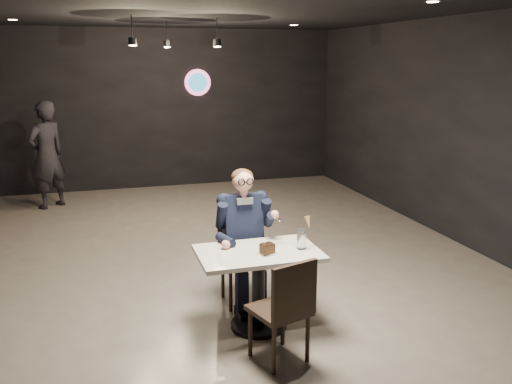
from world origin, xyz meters
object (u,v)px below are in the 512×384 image
object	(u,v)px
chair_far	(243,260)
passerby	(47,155)
chair_near	(279,308)
main_table	(258,289)
seated_man	(243,236)
sundae_glass	(301,239)

from	to	relation	value
chair_far	passerby	bearing A→B (deg)	115.45
chair_far	chair_near	size ratio (longest dim) A/B	1.00
main_table	seated_man	xyz separation A→B (m)	(0.00, 0.55, 0.34)
chair_near	sundae_glass	size ratio (longest dim) A/B	5.07
main_table	chair_far	xyz separation A→B (m)	(0.00, 0.55, 0.09)
seated_man	passerby	size ratio (longest dim) A/B	0.81
chair_far	passerby	world-z (taller)	passerby
seated_man	chair_far	bearing A→B (deg)	0.00
chair_far	chair_near	bearing A→B (deg)	-90.00
sundae_glass	passerby	size ratio (longest dim) A/B	0.10
chair_near	sundae_glass	bearing A→B (deg)	36.07
main_table	chair_near	xyz separation A→B (m)	(0.00, -0.58, 0.09)
main_table	sundae_glass	bearing A→B (deg)	-7.78
chair_near	seated_man	world-z (taller)	seated_man
chair_near	sundae_glass	xyz separation A→B (m)	(0.39, 0.53, 0.38)
seated_man	passerby	bearing A→B (deg)	115.45
seated_man	passerby	distance (m)	4.98
chair_far	passerby	distance (m)	4.99
main_table	sundae_glass	distance (m)	0.61
main_table	sundae_glass	world-z (taller)	sundae_glass
seated_man	sundae_glass	distance (m)	0.73
main_table	chair_far	world-z (taller)	chair_far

